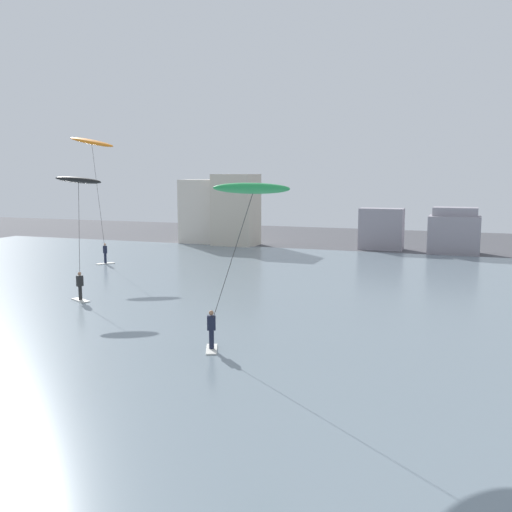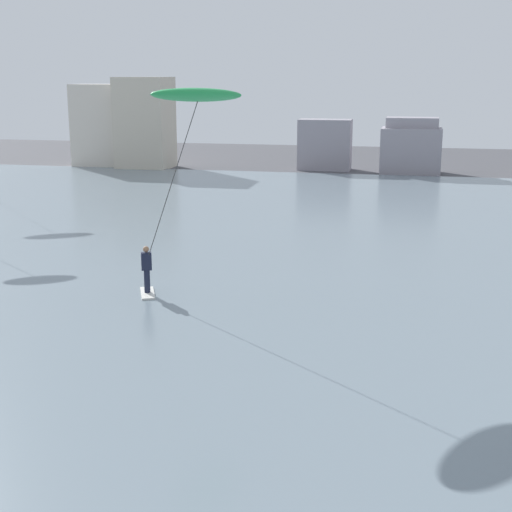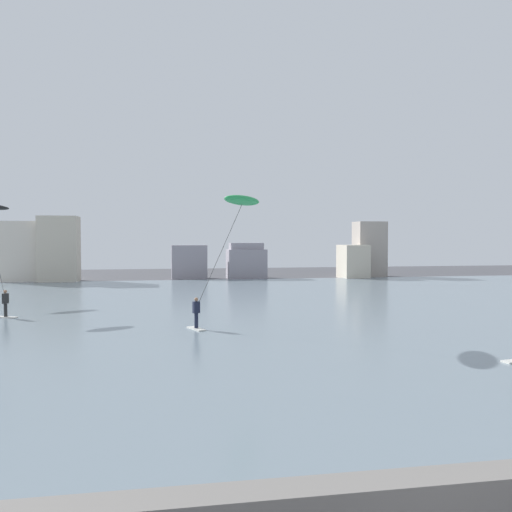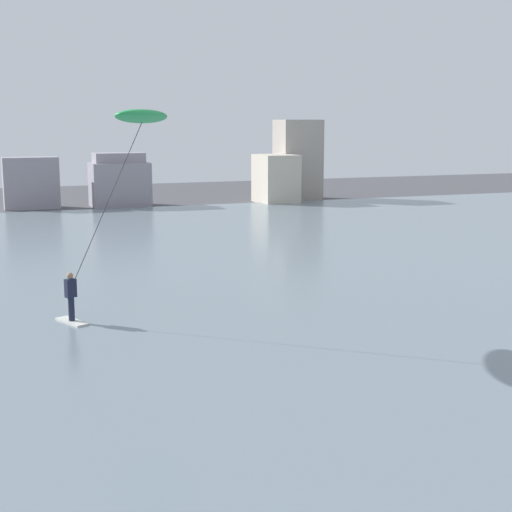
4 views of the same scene
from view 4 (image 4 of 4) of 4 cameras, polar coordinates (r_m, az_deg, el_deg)
name	(u,v)px [view 4 (image 4 of 4)]	position (r m, az deg, el deg)	size (l,w,h in m)	color
water_bay	(118,279)	(32.13, -10.39, -1.71)	(84.00, 52.00, 0.10)	slate
far_shore_buildings	(29,172)	(58.82, -16.78, 6.05)	(43.79, 5.56, 7.12)	beige
kitesurfer_green	(136,134)	(23.81, -9.08, 9.10)	(4.11, 3.56, 6.93)	silver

